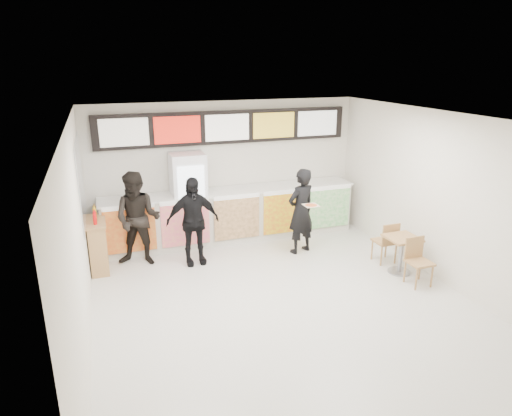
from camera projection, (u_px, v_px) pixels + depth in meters
name	position (u px, v px, depth m)	size (l,w,h in m)	color
floor	(286.00, 306.00, 7.42)	(7.00, 7.00, 0.00)	beige
ceiling	(290.00, 120.00, 6.49)	(7.00, 7.00, 0.00)	white
wall_back	(226.00, 170.00, 10.10)	(6.00, 6.00, 0.00)	silver
wall_left	(78.00, 244.00, 6.03)	(7.00, 7.00, 0.00)	silver
wall_right	(448.00, 200.00, 7.89)	(7.00, 7.00, 0.00)	silver
service_counter	(232.00, 215.00, 10.02)	(5.56, 0.77, 1.14)	silver
menu_board	(227.00, 127.00, 9.73)	(5.50, 0.14, 0.70)	black
drinks_fridge	(189.00, 200.00, 9.62)	(0.70, 0.67, 2.00)	white
mirror_panel	(81.00, 181.00, 8.15)	(0.01, 2.00, 1.50)	#B2B7BF
customer_main	(301.00, 211.00, 9.26)	(0.65, 0.43, 1.78)	black
customer_left	(138.00, 219.00, 8.70)	(0.90, 0.70, 1.85)	black
customer_mid	(193.00, 221.00, 8.74)	(1.02, 0.42, 1.74)	black
pizza_slice	(311.00, 205.00, 8.78)	(0.36, 0.36, 0.02)	beige
cafe_table	(401.00, 248.00, 8.45)	(0.57, 1.45, 0.85)	#A17749
condiment_ledge	(98.00, 244.00, 8.60)	(0.36, 0.88, 1.17)	#A17749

